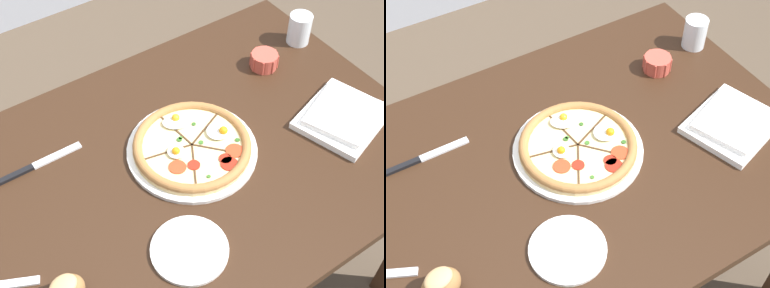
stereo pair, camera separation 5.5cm
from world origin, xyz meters
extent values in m
cube|color=#331E11|center=(0.00, 0.00, 0.75)|extent=(1.38, 0.91, 0.03)
cube|color=#331E11|center=(0.64, 0.40, 0.37)|extent=(0.06, 0.06, 0.74)
cylinder|color=white|center=(0.07, 0.02, 0.77)|extent=(0.35, 0.35, 0.01)
cylinder|color=#DBB775|center=(0.07, 0.02, 0.79)|extent=(0.32, 0.32, 0.01)
cylinder|color=beige|center=(0.07, 0.02, 0.79)|extent=(0.28, 0.28, 0.00)
torus|color=#A36B38|center=(0.07, 0.02, 0.80)|extent=(0.32, 0.32, 0.03)
cube|color=#472D19|center=(0.06, 0.09, 0.80)|extent=(0.02, 0.14, 0.00)
cube|color=#472D19|center=(0.00, 0.03, 0.80)|extent=(0.14, 0.03, 0.00)
cube|color=#472D19|center=(0.03, -0.04, 0.80)|extent=(0.07, 0.12, 0.00)
cube|color=#472D19|center=(0.11, -0.03, 0.80)|extent=(0.10, 0.11, 0.00)
cube|color=#472D19|center=(0.13, 0.04, 0.80)|extent=(0.13, 0.06, 0.00)
cylinder|color=red|center=(0.15, -0.07, 0.80)|extent=(0.05, 0.05, 0.00)
cylinder|color=red|center=(0.11, -0.07, 0.80)|extent=(0.03, 0.03, 0.00)
cylinder|color=red|center=(-0.01, -0.03, 0.80)|extent=(0.05, 0.05, 0.00)
cylinder|color=red|center=(0.03, -0.04, 0.80)|extent=(0.03, 0.03, 0.00)
cylinder|color=red|center=(0.11, -0.09, 0.80)|extent=(0.05, 0.05, 0.00)
ellipsoid|color=white|center=(0.02, 0.01, 0.80)|extent=(0.06, 0.06, 0.01)
sphere|color=orange|center=(0.01, 0.01, 0.81)|extent=(0.02, 0.02, 0.02)
ellipsoid|color=white|center=(0.15, 0.01, 0.80)|extent=(0.08, 0.08, 0.01)
sphere|color=orange|center=(0.16, 0.00, 0.81)|extent=(0.02, 0.02, 0.02)
ellipsoid|color=white|center=(0.07, 0.10, 0.80)|extent=(0.08, 0.08, 0.01)
sphere|color=#F4AD1E|center=(0.08, 0.11, 0.81)|extent=(0.02, 0.02, 0.02)
cylinder|color=#2D5B1E|center=(0.13, -0.08, 0.80)|extent=(0.01, 0.01, 0.00)
cylinder|color=#2D5B1E|center=(0.18, -0.04, 0.80)|extent=(0.01, 0.01, 0.00)
cylinder|color=#2D5B1E|center=(0.11, 0.07, 0.80)|extent=(0.01, 0.01, 0.00)
cylinder|color=#386B23|center=(0.09, 0.01, 0.80)|extent=(0.01, 0.01, 0.00)
cylinder|color=#386B23|center=(0.14, 0.00, 0.80)|extent=(0.01, 0.01, 0.00)
cylinder|color=#2D5B1E|center=(0.05, 0.05, 0.80)|extent=(0.01, 0.01, 0.00)
cylinder|color=#477A2D|center=(0.05, 0.05, 0.80)|extent=(0.01, 0.01, 0.00)
cylinder|color=#386B23|center=(0.04, -0.10, 0.80)|extent=(0.01, 0.01, 0.00)
cylinder|color=#C64C3D|center=(0.45, 0.18, 0.79)|extent=(0.08, 0.08, 0.05)
cylinder|color=#AD1423|center=(0.45, 0.18, 0.80)|extent=(0.07, 0.07, 0.03)
cylinder|color=#C64C3D|center=(0.49, 0.18, 0.79)|extent=(0.01, 0.01, 0.05)
cylinder|color=#C64C3D|center=(0.48, 0.21, 0.79)|extent=(0.01, 0.01, 0.05)
cylinder|color=#C64C3D|center=(0.45, 0.22, 0.79)|extent=(0.01, 0.01, 0.05)
cylinder|color=#C64C3D|center=(0.42, 0.21, 0.79)|extent=(0.01, 0.01, 0.05)
cylinder|color=#C64C3D|center=(0.41, 0.18, 0.79)|extent=(0.01, 0.01, 0.05)
cylinder|color=#C64C3D|center=(0.42, 0.15, 0.79)|extent=(0.01, 0.01, 0.05)
cylinder|color=#C64C3D|center=(0.45, 0.14, 0.79)|extent=(0.01, 0.01, 0.05)
cylinder|color=#C64C3D|center=(0.48, 0.15, 0.79)|extent=(0.01, 0.01, 0.05)
cube|color=white|center=(0.48, -0.13, 0.78)|extent=(0.29, 0.27, 0.02)
cube|color=white|center=(0.48, -0.13, 0.80)|extent=(0.24, 0.23, 0.02)
ellipsoid|color=tan|center=(-0.40, -0.18, 0.84)|extent=(0.07, 0.06, 0.02)
cube|color=silver|center=(-0.24, 0.21, 0.77)|extent=(0.14, 0.02, 0.01)
cube|color=black|center=(-0.36, 0.21, 0.77)|extent=(0.10, 0.02, 0.01)
cube|color=silver|center=(-0.48, -0.08, 0.77)|extent=(0.11, 0.07, 0.01)
cylinder|color=white|center=(0.62, 0.21, 0.82)|extent=(0.07, 0.07, 0.10)
cylinder|color=silver|center=(0.62, 0.21, 0.80)|extent=(0.06, 0.06, 0.06)
cylinder|color=white|center=(-0.11, -0.23, 0.77)|extent=(0.18, 0.18, 0.01)
camera|label=1|loc=(-0.46, -0.75, 1.87)|focal=50.00mm
camera|label=2|loc=(-0.41, -0.78, 1.87)|focal=50.00mm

